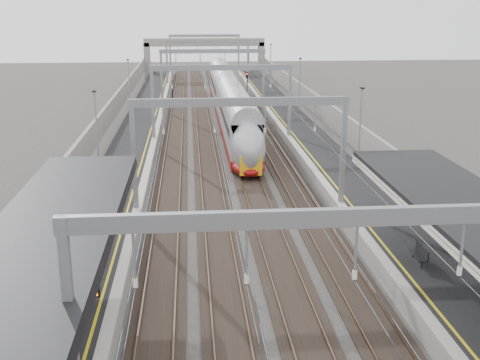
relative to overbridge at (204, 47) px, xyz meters
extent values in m
cube|color=black|center=(-8.00, -55.00, -4.81)|extent=(4.00, 120.00, 1.00)
cube|color=black|center=(8.00, -55.00, -4.81)|extent=(4.00, 120.00, 1.00)
cube|color=black|center=(-4.50, -55.00, -5.27)|extent=(2.40, 140.00, 0.08)
cube|color=brown|center=(-5.22, -55.00, -5.18)|extent=(0.07, 140.00, 0.14)
cube|color=brown|center=(-3.78, -55.00, -5.18)|extent=(0.07, 140.00, 0.14)
cube|color=black|center=(-1.50, -55.00, -5.27)|extent=(2.40, 140.00, 0.08)
cube|color=brown|center=(-2.22, -55.00, -5.18)|extent=(0.07, 140.00, 0.14)
cube|color=brown|center=(-0.78, -55.00, -5.18)|extent=(0.07, 140.00, 0.14)
cube|color=black|center=(1.50, -55.00, -5.27)|extent=(2.40, 140.00, 0.08)
cube|color=brown|center=(0.78, -55.00, -5.18)|extent=(0.07, 140.00, 0.14)
cube|color=brown|center=(2.22, -55.00, -5.18)|extent=(0.07, 140.00, 0.14)
cube|color=black|center=(4.50, -55.00, -5.27)|extent=(2.40, 140.00, 0.08)
cube|color=brown|center=(3.78, -55.00, -5.18)|extent=(0.07, 140.00, 0.14)
cube|color=brown|center=(5.22, -55.00, -5.18)|extent=(0.07, 140.00, 0.14)
cube|color=gray|center=(-6.30, -98.00, -1.01)|extent=(0.28, 0.28, 6.60)
cube|color=gray|center=(0.00, -98.00, 2.04)|extent=(13.00, 0.25, 0.50)
cube|color=gray|center=(-6.30, -78.00, -1.01)|extent=(0.28, 0.28, 6.60)
cube|color=gray|center=(6.30, -78.00, -1.01)|extent=(0.28, 0.28, 6.60)
cube|color=gray|center=(0.00, -78.00, 2.04)|extent=(13.00, 0.25, 0.50)
cube|color=gray|center=(-6.30, -58.00, -1.01)|extent=(0.28, 0.28, 6.60)
cube|color=gray|center=(6.30, -58.00, -1.01)|extent=(0.28, 0.28, 6.60)
cube|color=gray|center=(0.00, -58.00, 2.04)|extent=(13.00, 0.25, 0.50)
cube|color=gray|center=(-6.30, -38.00, -1.01)|extent=(0.28, 0.28, 6.60)
cube|color=gray|center=(6.30, -38.00, -1.01)|extent=(0.28, 0.28, 6.60)
cube|color=gray|center=(0.00, -38.00, 2.04)|extent=(13.00, 0.25, 0.50)
cube|color=gray|center=(-6.30, -18.00, -1.01)|extent=(0.28, 0.28, 6.60)
cube|color=gray|center=(6.30, -18.00, -1.01)|extent=(0.28, 0.28, 6.60)
cube|color=gray|center=(0.00, -18.00, 2.04)|extent=(13.00, 0.25, 0.50)
cube|color=gray|center=(-6.30, 0.00, -1.01)|extent=(0.28, 0.28, 6.60)
cube|color=gray|center=(6.30, 0.00, -1.01)|extent=(0.28, 0.28, 6.60)
cube|color=gray|center=(0.00, 0.00, 2.04)|extent=(13.00, 0.25, 0.50)
cylinder|color=#262628|center=(-4.50, -50.00, 0.19)|extent=(0.03, 140.00, 0.03)
cylinder|color=#262628|center=(-1.50, -50.00, 0.19)|extent=(0.03, 140.00, 0.03)
cylinder|color=#262628|center=(1.50, -50.00, 0.19)|extent=(0.03, 140.00, 0.03)
cylinder|color=#262628|center=(4.50, -50.00, 0.19)|extent=(0.03, 140.00, 0.03)
cube|color=black|center=(-8.00, -97.00, -0.19)|extent=(4.40, 30.00, 0.24)
cylinder|color=black|center=(-9.70, -86.00, -2.31)|extent=(0.20, 0.20, 4.00)
cube|color=black|center=(-6.60, -96.00, -0.76)|extent=(1.60, 0.15, 0.55)
cube|color=#E94E04|center=(-6.60, -96.08, -0.76)|extent=(1.50, 0.02, 0.42)
cylinder|color=black|center=(9.70, -86.00, -2.31)|extent=(0.20, 0.20, 4.00)
cube|color=gray|center=(0.00, 0.00, 0.89)|extent=(22.00, 2.20, 1.40)
cube|color=gray|center=(-10.50, 0.00, -2.21)|extent=(1.00, 2.20, 6.20)
cube|color=gray|center=(10.50, 0.00, -2.21)|extent=(1.00, 2.20, 6.20)
cube|color=gray|center=(-11.20, -55.00, -3.71)|extent=(0.30, 120.00, 3.20)
cube|color=gray|center=(11.20, -55.00, -3.71)|extent=(0.30, 120.00, 3.20)
cube|color=maroon|center=(1.50, -56.30, -4.72)|extent=(2.65, 22.58, 0.79)
cube|color=#A8A7AD|center=(1.50, -56.30, -2.85)|extent=(2.65, 22.58, 2.95)
cube|color=black|center=(1.50, -64.21, -5.03)|extent=(1.96, 2.36, 0.49)
cube|color=maroon|center=(1.50, -33.33, -4.72)|extent=(2.65, 22.58, 0.79)
cube|color=#A8A7AD|center=(1.50, -33.33, -2.85)|extent=(2.65, 22.58, 2.95)
cube|color=black|center=(1.50, -41.23, -5.03)|extent=(1.96, 2.36, 0.49)
ellipsoid|color=#A8A7AD|center=(1.50, -67.79, -3.15)|extent=(2.65, 5.11, 4.12)
cube|color=#F4A90C|center=(1.50, -69.90, -4.03)|extent=(1.67, 0.12, 1.47)
cube|color=black|center=(1.50, -69.46, -2.56)|extent=(1.57, 0.57, 0.92)
cube|color=black|center=(7.67, -87.32, -3.88)|extent=(0.53, 1.75, 0.06)
cube|color=black|center=(7.88, -87.34, -3.66)|extent=(0.15, 1.73, 0.48)
cylinder|color=black|center=(7.63, -87.99, -4.11)|extent=(0.06, 0.06, 0.40)
cylinder|color=black|center=(7.71, -86.65, -4.11)|extent=(0.06, 0.06, 0.40)
cylinder|color=black|center=(-5.20, -31.78, -3.81)|extent=(0.12, 0.12, 3.00)
cube|color=black|center=(-5.20, -31.78, -2.21)|extent=(0.32, 0.22, 0.75)
sphere|color=red|center=(-5.20, -31.91, -2.06)|extent=(0.16, 0.16, 0.16)
cylinder|color=black|center=(3.20, -29.66, -3.81)|extent=(0.12, 0.12, 3.00)
cube|color=black|center=(3.20, -29.66, -2.21)|extent=(0.32, 0.22, 0.75)
sphere|color=red|center=(3.20, -29.79, -2.06)|extent=(0.16, 0.16, 0.16)
cylinder|color=black|center=(5.40, -26.14, -3.81)|extent=(0.12, 0.12, 3.00)
cube|color=black|center=(5.40, -26.14, -2.21)|extent=(0.32, 0.22, 0.75)
sphere|color=red|center=(5.40, -26.27, -2.06)|extent=(0.16, 0.16, 0.16)
camera|label=1|loc=(-2.93, -112.88, 7.51)|focal=45.00mm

